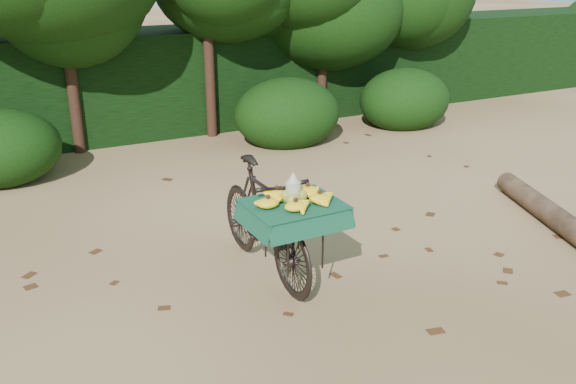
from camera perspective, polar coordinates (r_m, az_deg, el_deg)
ground at (r=6.45m, az=5.82°, el=-6.38°), size 80.00×80.00×0.00m
vendor_bicycle at (r=5.94m, az=-2.15°, el=-2.54°), size 0.82×1.89×1.14m
hedge_backdrop at (r=11.70m, az=-11.35°, el=10.28°), size 26.00×1.80×1.80m
tree_row at (r=10.62m, az=-13.94°, el=15.08°), size 14.50×2.00×4.00m
bush_clumps at (r=10.11m, az=-5.12°, el=6.40°), size 8.80×1.70×0.90m
leaf_litter at (r=6.94m, az=2.89°, el=-4.21°), size 7.00×7.30×0.01m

